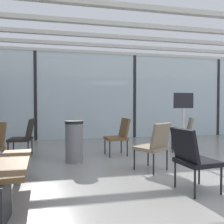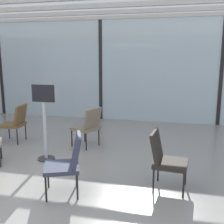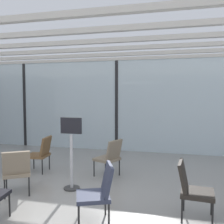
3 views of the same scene
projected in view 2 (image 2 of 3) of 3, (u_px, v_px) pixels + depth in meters
name	position (u px, v px, depth m)	size (l,w,h in m)	color
ground_plane	(0.00, 200.00, 3.76)	(60.00, 60.00, 0.00)	gray
glass_curtain_wall	(101.00, 71.00, 8.41)	(14.00, 0.08, 3.02)	silver
window_mullion_0	(2.00, 70.00, 9.21)	(0.10, 0.12, 3.02)	black
window_mullion_1	(101.00, 71.00, 8.41)	(0.10, 0.12, 3.02)	black
window_mullion_2	(221.00, 72.00, 7.61)	(0.10, 0.12, 3.02)	black
parked_airplane	(115.00, 59.00, 12.28)	(11.96, 3.69, 3.69)	silver
lounge_chair_0	(165.00, 157.00, 4.00)	(0.57, 0.53, 0.87)	#28231E
lounge_chair_2	(16.00, 121.00, 6.23)	(0.57, 0.53, 0.87)	brown
lounge_chair_3	(88.00, 125.00, 5.88)	(0.67, 0.65, 0.87)	#7F705B
lounge_chair_4	(68.00, 161.00, 3.85)	(0.67, 0.64, 0.87)	#33384C
info_sign	(45.00, 125.00, 5.10)	(0.44, 0.32, 1.44)	#333333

